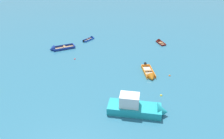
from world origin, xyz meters
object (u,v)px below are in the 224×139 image
object	(u,v)px
rowboat_deep_blue_center	(57,49)
mooring_buoy_trailing	(75,59)
rowboat_blue_cluster_inner	(91,38)
mooring_buoy_between_boats_right	(161,96)
rowboat_maroon_midfield_right	(159,42)
motor_launch_turquoise_outer_right	(139,107)
mooring_buoy_midfield	(170,76)
rowboat_orange_far_left	(150,75)

from	to	relation	value
rowboat_deep_blue_center	mooring_buoy_trailing	xyz separation A→B (m)	(4.69, -3.11, -0.20)
rowboat_blue_cluster_inner	mooring_buoy_trailing	xyz separation A→B (m)	(0.09, -9.59, -0.14)
rowboat_blue_cluster_inner	mooring_buoy_between_boats_right	xyz separation A→B (m)	(14.43, -17.20, -0.14)
rowboat_blue_cluster_inner	rowboat_maroon_midfield_right	bearing A→B (deg)	4.60
motor_launch_turquoise_outer_right	mooring_buoy_between_boats_right	distance (m)	4.61
rowboat_blue_cluster_inner	mooring_buoy_midfield	distance (m)	19.64
rowboat_maroon_midfield_right	rowboat_deep_blue_center	distance (m)	19.91
rowboat_deep_blue_center	mooring_buoy_trailing	distance (m)	5.63
motor_launch_turquoise_outer_right	rowboat_deep_blue_center	bearing A→B (deg)	138.69
rowboat_deep_blue_center	rowboat_blue_cluster_inner	bearing A→B (deg)	54.70
mooring_buoy_midfield	rowboat_maroon_midfield_right	bearing A→B (deg)	97.74
mooring_buoy_midfield	mooring_buoy_between_boats_right	xyz separation A→B (m)	(-1.15, -5.25, 0.00)
mooring_buoy_midfield	rowboat_deep_blue_center	bearing A→B (deg)	164.86
rowboat_orange_far_left	rowboat_deep_blue_center	xyz separation A→B (m)	(-17.38, 6.17, 0.00)
mooring_buoy_midfield	mooring_buoy_between_boats_right	world-z (taller)	mooring_buoy_between_boats_right
motor_launch_turquoise_outer_right	mooring_buoy_midfield	size ratio (longest dim) A/B	22.51
rowboat_maroon_midfield_right	motor_launch_turquoise_outer_right	size ratio (longest dim) A/B	0.43
rowboat_blue_cluster_inner	mooring_buoy_midfield	size ratio (longest dim) A/B	10.22
rowboat_orange_far_left	rowboat_deep_blue_center	bearing A→B (deg)	160.45
rowboat_maroon_midfield_right	motor_launch_turquoise_outer_right	distance (m)	22.21
rowboat_orange_far_left	mooring_buoy_midfield	size ratio (longest dim) A/B	15.24
rowboat_deep_blue_center	mooring_buoy_midfield	bearing A→B (deg)	-15.14
rowboat_maroon_midfield_right	rowboat_deep_blue_center	xyz separation A→B (m)	(-18.40, -7.60, 0.07)
rowboat_blue_cluster_inner	rowboat_deep_blue_center	size ratio (longest dim) A/B	0.67
mooring_buoy_trailing	rowboat_orange_far_left	bearing A→B (deg)	-13.59
mooring_buoy_trailing	rowboat_blue_cluster_inner	bearing A→B (deg)	90.55
rowboat_blue_cluster_inner	mooring_buoy_between_boats_right	size ratio (longest dim) A/B	9.69
rowboat_maroon_midfield_right	mooring_buoy_midfield	bearing A→B (deg)	-82.26
mooring_buoy_trailing	mooring_buoy_between_boats_right	distance (m)	16.23
motor_launch_turquoise_outer_right	mooring_buoy_between_boats_right	world-z (taller)	motor_launch_turquoise_outer_right
motor_launch_turquoise_outer_right	mooring_buoy_between_boats_right	bearing A→B (deg)	56.64
rowboat_maroon_midfield_right	rowboat_orange_far_left	world-z (taller)	rowboat_orange_far_left
rowboat_blue_cluster_inner	mooring_buoy_trailing	bearing A→B (deg)	-89.45
motor_launch_turquoise_outer_right	rowboat_deep_blue_center	distance (m)	22.00
rowboat_blue_cluster_inner	mooring_buoy_trailing	world-z (taller)	rowboat_blue_cluster_inner
mooring_buoy_trailing	mooring_buoy_between_boats_right	world-z (taller)	mooring_buoy_between_boats_right
motor_launch_turquoise_outer_right	mooring_buoy_between_boats_right	xyz separation A→B (m)	(2.51, 3.81, -0.73)
rowboat_maroon_midfield_right	motor_launch_turquoise_outer_right	xyz separation A→B (m)	(-1.88, -22.12, 0.59)
motor_launch_turquoise_outer_right	rowboat_orange_far_left	xyz separation A→B (m)	(0.86, 8.35, -0.53)
mooring_buoy_between_boats_right	motor_launch_turquoise_outer_right	bearing A→B (deg)	-123.36
motor_launch_turquoise_outer_right	mooring_buoy_midfield	xyz separation A→B (m)	(3.66, 9.06, -0.73)
rowboat_deep_blue_center	mooring_buoy_between_boats_right	size ratio (longest dim) A/B	14.54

